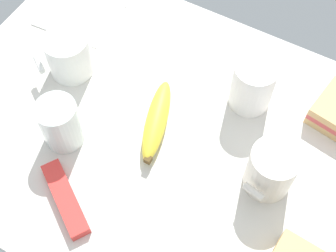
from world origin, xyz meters
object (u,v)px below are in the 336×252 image
Objects in this scene: coffee_mug_milky at (272,168)px; paper_napkin at (83,11)px; coffee_mug_spare at (253,85)px; coffee_mug_black at (68,55)px; snack_bar at (65,199)px; glass_of_milk at (61,125)px; banana at (157,120)px.

paper_napkin is at bearing 160.89° from coffee_mug_milky.
coffee_mug_black is at bearing -163.00° from coffee_mug_spare.
glass_of_milk is at bearing 159.11° from snack_bar.
glass_of_milk is 17.29cm from banana.
banana is 1.24× the size of snack_bar.
glass_of_milk reaches higher than coffee_mug_black.
paper_napkin is (-29.12, 17.48, -1.80)cm from banana.
coffee_mug_black is 1.03× the size of coffee_mug_milky.
coffee_mug_black is 21.98cm from banana.
coffee_mug_spare is at bearing 42.59° from glass_of_milk.
banana is (-12.76, -13.59, -3.36)cm from coffee_mug_spare.
coffee_mug_spare is (-9.74, 13.99, 0.32)cm from coffee_mug_milky.
glass_of_milk is 13.06cm from snack_bar.
coffee_mug_milky is at bearing -4.52° from coffee_mug_black.
coffee_mug_black is at bearing -62.41° from paper_napkin.
glass_of_milk is 32.35cm from paper_napkin.
coffee_mug_spare is 0.58× the size of banana.
snack_bar is (-28.51, -20.32, -3.99)cm from coffee_mug_milky.
snack_bar is at bearing -144.52° from coffee_mug_milky.
glass_of_milk is 0.61× the size of paper_napkin.
coffee_mug_black reaches higher than banana.
banana reaches higher than snack_bar.
snack_bar is (7.49, -10.17, -3.31)cm from glass_of_milk.
glass_of_milk reaches higher than coffee_mug_milky.
coffee_mug_spare is 42.37cm from paper_napkin.
glass_of_milk reaches higher than snack_bar.
coffee_mug_milky is 22.70cm from banana.
coffee_mug_milky is 35.24cm from snack_bar.
banana is at bearing -30.98° from paper_napkin.
glass_of_milk reaches higher than paper_napkin.
coffee_mug_milky is 17.05cm from coffee_mug_spare.
snack_bar is at bearing -58.83° from paper_napkin.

